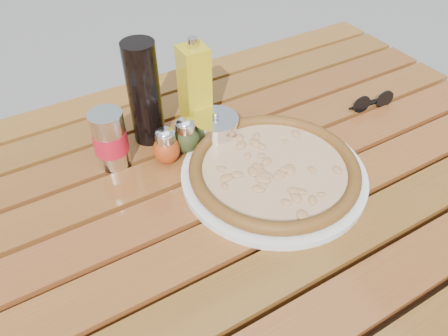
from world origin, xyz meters
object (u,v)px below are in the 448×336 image
plate (274,174)px  dark_bottle (144,94)px  parmesan_tin (216,129)px  pepper_shaker (166,146)px  soda_can (110,140)px  table (229,212)px  pizza (274,168)px  olive_oil_cruet (195,89)px  oregano_shaker (186,136)px  sunglasses (373,102)px

plate → dark_bottle: dark_bottle is taller
parmesan_tin → pepper_shaker: bearing=-176.2°
pepper_shaker → dark_bottle: 0.12m
parmesan_tin → soda_can: bearing=168.7°
plate → parmesan_tin: 0.16m
table → soda_can: size_ratio=11.67×
soda_can → table: bearing=-46.9°
table → pizza: bearing=-14.6°
plate → parmesan_tin: parmesan_tin is taller
pizza → olive_oil_cruet: 0.24m
pepper_shaker → table: bearing=-60.7°
plate → soda_can: size_ratio=3.00×
table → soda_can: bearing=133.1°
dark_bottle → olive_oil_cruet: dark_bottle is taller
pepper_shaker → oregano_shaker: 0.05m
pepper_shaker → dark_bottle: (0.00, 0.09, 0.07)m
sunglasses → dark_bottle: bearing=171.5°
table → sunglasses: sunglasses is taller
pepper_shaker → olive_oil_cruet: size_ratio=0.39×
soda_can → sunglasses: bearing=-11.6°
dark_bottle → soda_can: size_ratio=1.83×
olive_oil_cruet → sunglasses: size_ratio=1.89×
soda_can → dark_bottle: bearing=23.1°
parmesan_tin → sunglasses: (0.38, -0.08, -0.01)m
pizza → dark_bottle: size_ratio=1.73×
oregano_shaker → soda_can: bearing=163.8°
oregano_shaker → dark_bottle: (-0.05, 0.08, 0.07)m
pizza → oregano_shaker: (-0.11, 0.16, 0.02)m
pizza → soda_can: 0.32m
olive_oil_cruet → dark_bottle: bearing=171.7°
table → pepper_shaker: (-0.07, 0.13, 0.11)m
pizza → parmesan_tin: parmesan_tin is taller
plate → pizza: size_ratio=0.94×
table → pepper_shaker: 0.18m
dark_bottle → olive_oil_cruet: 0.11m
table → olive_oil_cruet: (0.04, 0.20, 0.17)m
oregano_shaker → pizza: bearing=-55.3°
olive_oil_cruet → soda_can: bearing=-172.9°
table → olive_oil_cruet: bearing=79.9°
plate → sunglasses: 0.35m
soda_can → parmesan_tin: bearing=-11.3°
plate → dark_bottle: (-0.16, 0.24, 0.10)m
plate → pepper_shaker: pepper_shaker is taller
soda_can → olive_oil_cruet: (0.20, 0.03, 0.04)m
dark_bottle → soda_can: 0.12m
pizza → soda_can: (-0.25, 0.20, 0.04)m
pepper_shaker → oregano_shaker: (0.05, 0.01, 0.00)m
pizza → oregano_shaker: 0.19m
table → olive_oil_cruet: 0.27m
oregano_shaker → sunglasses: oregano_shaker is taller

